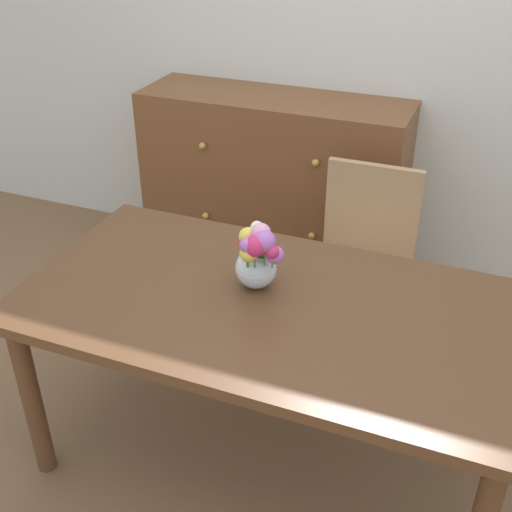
{
  "coord_description": "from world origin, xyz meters",
  "views": [
    {
      "loc": [
        0.6,
        -1.64,
        1.96
      ],
      "look_at": [
        -0.08,
        0.07,
        0.85
      ],
      "focal_mm": 44.58,
      "sensor_mm": 36.0,
      "label": 1
    }
  ],
  "objects_px": {
    "dining_table": "(269,322)",
    "flower_vase": "(257,257)",
    "chair_far": "(363,253)",
    "dresser": "(273,187)"
  },
  "relations": [
    {
      "from": "dining_table",
      "to": "flower_vase",
      "type": "bearing_deg",
      "value": 140.98
    },
    {
      "from": "chair_far",
      "to": "flower_vase",
      "type": "distance_m",
      "value": 0.84
    },
    {
      "from": "dining_table",
      "to": "chair_far",
      "type": "xyz_separation_m",
      "value": [
        0.15,
        0.79,
        -0.13
      ]
    },
    {
      "from": "chair_far",
      "to": "dining_table",
      "type": "bearing_deg",
      "value": 79.44
    },
    {
      "from": "chair_far",
      "to": "flower_vase",
      "type": "bearing_deg",
      "value": 73.64
    },
    {
      "from": "dresser",
      "to": "flower_vase",
      "type": "distance_m",
      "value": 1.39
    },
    {
      "from": "dining_table",
      "to": "dresser",
      "type": "relative_size",
      "value": 1.21
    },
    {
      "from": "flower_vase",
      "to": "dining_table",
      "type": "bearing_deg",
      "value": -39.02
    },
    {
      "from": "chair_far",
      "to": "flower_vase",
      "type": "relative_size",
      "value": 3.54
    },
    {
      "from": "dresser",
      "to": "chair_far",
      "type": "bearing_deg",
      "value": -40.54
    }
  ]
}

